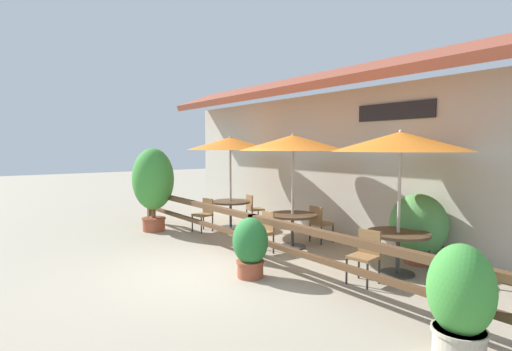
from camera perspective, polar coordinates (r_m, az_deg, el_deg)
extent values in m
plane|color=#9E937F|center=(7.38, -7.19, -13.68)|extent=(60.00, 60.00, 0.00)
cube|color=#BCB7A8|center=(9.82, 14.54, 1.35)|extent=(14.00, 0.40, 3.60)
cube|color=brown|center=(9.52, 12.64, 13.83)|extent=(14.28, 1.48, 0.70)
cube|color=black|center=(9.01, 19.17, 8.65)|extent=(1.83, 0.04, 0.36)
cube|color=brown|center=(7.72, -0.43, -6.01)|extent=(10.40, 0.14, 0.11)
cube|color=brown|center=(7.81, -0.42, -9.04)|extent=(10.40, 0.10, 0.09)
cube|color=brown|center=(12.25, -14.88, -4.37)|extent=(0.14, 0.14, 0.95)
cube|color=brown|center=(7.81, -0.42, -9.04)|extent=(0.14, 0.14, 0.95)
cylinder|color=#B7B2A8|center=(11.06, -3.66, -1.81)|extent=(0.06, 0.06, 2.22)
cone|color=orange|center=(11.00, -3.69, 4.58)|extent=(2.39, 2.39, 0.34)
sphere|color=#B2ADA3|center=(11.00, -3.69, 5.48)|extent=(0.07, 0.07, 0.07)
cylinder|color=#4C3826|center=(11.10, -3.65, -3.78)|extent=(1.09, 1.09, 0.05)
cylinder|color=#333333|center=(11.16, -3.64, -5.70)|extent=(0.07, 0.07, 0.70)
cylinder|color=#333333|center=(11.22, -3.63, -7.39)|extent=(0.60, 0.60, 0.03)
cube|color=olive|center=(10.76, -7.67, -5.60)|extent=(0.49, 0.49, 0.05)
cube|color=olive|center=(10.84, -6.90, -4.31)|extent=(0.40, 0.10, 0.40)
cylinder|color=#2D2D2D|center=(10.83, -9.08, -6.81)|extent=(0.04, 0.04, 0.42)
cylinder|color=#2D2D2D|center=(10.54, -7.81, -7.10)|extent=(0.04, 0.04, 0.42)
cylinder|color=#2D2D2D|center=(11.07, -7.52, -6.56)|extent=(0.04, 0.04, 0.42)
cylinder|color=#2D2D2D|center=(10.78, -6.23, -6.83)|extent=(0.04, 0.04, 0.42)
cube|color=olive|center=(11.63, -0.10, -4.83)|extent=(0.49, 0.49, 0.05)
cube|color=olive|center=(11.52, -0.95, -3.79)|extent=(0.40, 0.11, 0.40)
cylinder|color=#2D2D2D|center=(11.59, 1.17, -6.04)|extent=(0.04, 0.04, 0.42)
cylinder|color=#2D2D2D|center=(11.92, 0.32, -5.75)|extent=(0.04, 0.04, 0.42)
cylinder|color=#2D2D2D|center=(11.42, -0.54, -6.19)|extent=(0.04, 0.04, 0.42)
cylinder|color=#2D2D2D|center=(11.76, -1.34, -5.89)|extent=(0.04, 0.04, 0.42)
cylinder|color=#B7B2A8|center=(8.94, 5.25, -3.23)|extent=(0.06, 0.06, 2.22)
cone|color=orange|center=(8.87, 5.30, 4.69)|extent=(2.39, 2.39, 0.34)
sphere|color=#B2ADA3|center=(8.87, 5.31, 5.80)|extent=(0.07, 0.07, 0.07)
cylinder|color=#4C3826|center=(9.00, 5.23, -5.65)|extent=(1.09, 1.09, 0.05)
cylinder|color=#333333|center=(9.07, 5.22, -7.99)|extent=(0.07, 0.07, 0.70)
cylinder|color=#333333|center=(9.15, 5.20, -10.06)|extent=(0.60, 0.60, 0.03)
cube|color=olive|center=(8.53, 0.71, -8.12)|extent=(0.43, 0.43, 0.05)
cube|color=olive|center=(8.60, 1.74, -6.50)|extent=(0.40, 0.05, 0.40)
cylinder|color=#2D2D2D|center=(8.63, -1.08, -9.58)|extent=(0.04, 0.04, 0.42)
cylinder|color=#2D2D2D|center=(8.33, 0.41, -10.09)|extent=(0.04, 0.04, 0.42)
cylinder|color=#2D2D2D|center=(8.84, 0.99, -9.24)|extent=(0.04, 0.04, 0.42)
cylinder|color=#2D2D2D|center=(8.55, 2.51, -9.72)|extent=(0.04, 0.04, 0.42)
cube|color=olive|center=(9.60, 9.33, -6.79)|extent=(0.43, 0.43, 0.05)
cube|color=olive|center=(9.43, 8.53, -5.60)|extent=(0.40, 0.04, 0.40)
cylinder|color=#2D2D2D|center=(9.65, 10.93, -8.18)|extent=(0.04, 0.04, 0.42)
cylinder|color=#2D2D2D|center=(9.91, 9.32, -7.83)|extent=(0.04, 0.04, 0.42)
cylinder|color=#2D2D2D|center=(9.39, 9.32, -8.51)|extent=(0.04, 0.04, 0.42)
cylinder|color=#2D2D2D|center=(9.65, 7.71, -8.14)|extent=(0.04, 0.04, 0.42)
cylinder|color=#B7B2A8|center=(7.45, 19.72, -4.94)|extent=(0.06, 0.06, 2.22)
cone|color=orange|center=(7.36, 19.95, 4.58)|extent=(2.39, 2.39, 0.34)
sphere|color=#B2ADA3|center=(7.36, 19.98, 5.92)|extent=(0.07, 0.07, 0.07)
cylinder|color=#4C3826|center=(7.51, 19.65, -7.82)|extent=(1.09, 1.09, 0.05)
cylinder|color=#333333|center=(7.60, 19.58, -10.60)|extent=(0.07, 0.07, 0.70)
cylinder|color=#333333|center=(7.69, 19.52, -13.03)|extent=(0.60, 0.60, 0.03)
cube|color=olive|center=(6.91, 15.06, -11.20)|extent=(0.47, 0.47, 0.05)
cube|color=olive|center=(7.01, 15.89, -9.09)|extent=(0.40, 0.09, 0.40)
cylinder|color=#2D2D2D|center=(6.91, 12.81, -13.17)|extent=(0.04, 0.04, 0.42)
cylinder|color=#2D2D2D|center=(6.73, 15.61, -13.72)|extent=(0.04, 0.04, 0.42)
cylinder|color=#2D2D2D|center=(7.22, 14.47, -12.44)|extent=(0.04, 0.04, 0.42)
cylinder|color=#2D2D2D|center=(7.04, 17.19, -12.93)|extent=(0.04, 0.04, 0.42)
cube|color=olive|center=(8.29, 23.32, -8.83)|extent=(0.47, 0.47, 0.05)
cube|color=olive|center=(8.09, 22.54, -7.48)|extent=(0.40, 0.09, 0.40)
cylinder|color=#2D2D2D|center=(8.38, 25.13, -10.39)|extent=(0.04, 0.04, 0.42)
cylinder|color=#2D2D2D|center=(8.60, 23.05, -9.96)|extent=(0.04, 0.04, 0.42)
cylinder|color=#2D2D2D|center=(8.08, 23.51, -10.87)|extent=(0.04, 0.04, 0.42)
cylinder|color=#2D2D2D|center=(8.31, 21.41, -10.40)|extent=(0.04, 0.04, 0.42)
cylinder|color=#9E4C33|center=(7.09, -0.82, -13.18)|extent=(0.45, 0.45, 0.29)
cylinder|color=#9E4C33|center=(7.05, -0.82, -12.22)|extent=(0.49, 0.49, 0.04)
ellipsoid|color=#287033|center=(6.96, -0.82, -9.33)|extent=(0.66, 0.59, 0.81)
cylinder|color=#B7AD99|center=(4.97, 26.97, -20.89)|extent=(0.51, 0.51, 0.37)
cylinder|color=#B7AD99|center=(4.90, 27.04, -19.12)|extent=(0.56, 0.56, 0.04)
ellipsoid|color=#3D8E38|center=(4.75, 27.21, -14.34)|extent=(0.68, 0.61, 0.96)
cylinder|color=#9E4C33|center=(11.14, -14.38, -6.75)|extent=(0.59, 0.59, 0.35)
cylinder|color=#9E4C33|center=(11.11, -14.40, -5.96)|extent=(0.63, 0.63, 0.04)
cylinder|color=brown|center=(11.07, -14.42, -4.60)|extent=(0.11, 0.11, 0.49)
ellipsoid|color=#3D8E38|center=(10.98, -14.50, -0.48)|extent=(1.20, 1.08, 1.64)
cylinder|color=#9E4C33|center=(8.43, 22.05, -10.79)|extent=(0.45, 0.45, 0.25)
cylinder|color=#9E4C33|center=(8.41, 22.07, -10.08)|extent=(0.49, 0.49, 0.04)
ellipsoid|color=#4C934C|center=(8.30, 22.17, -6.54)|extent=(1.10, 0.99, 1.20)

